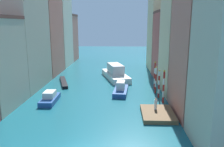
% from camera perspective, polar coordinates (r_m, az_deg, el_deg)
% --- Properties ---
extents(ground_plane, '(154.00, 154.00, 0.00)m').
position_cam_1_polar(ground_plane, '(44.64, -2.58, -2.84)').
color(ground_plane, '#196070').
extents(building_left_2, '(6.19, 12.24, 21.02)m').
position_cam_1_polar(building_left_2, '(44.57, -21.44, 10.01)').
color(building_left_2, '#BCB299').
rests_on(building_left_2, ground).
extents(building_left_3, '(6.19, 10.80, 19.50)m').
position_cam_1_polar(building_left_3, '(55.53, -16.52, 9.87)').
color(building_left_3, '#C6705B').
rests_on(building_left_3, ground).
extents(building_left_4, '(6.19, 10.83, 22.01)m').
position_cam_1_polar(building_left_4, '(66.19, -13.44, 11.45)').
color(building_left_4, beige).
rests_on(building_left_4, ground).
extents(building_left_5, '(6.19, 8.56, 14.61)m').
position_cam_1_polar(building_left_5, '(75.66, -11.32, 8.82)').
color(building_left_5, '#C6705B').
rests_on(building_left_5, ground).
extents(building_right_1, '(6.19, 9.60, 20.49)m').
position_cam_1_polar(building_right_1, '(31.07, 21.73, 8.82)').
color(building_right_1, '#C6705B').
rests_on(building_right_1, ground).
extents(building_right_2, '(6.19, 9.71, 17.23)m').
position_cam_1_polar(building_right_2, '(40.63, 17.01, 7.49)').
color(building_right_2, beige).
rests_on(building_right_2, ground).
extents(building_right_3, '(6.19, 9.55, 14.33)m').
position_cam_1_polar(building_right_3, '(50.09, 14.19, 6.81)').
color(building_right_3, '#B25147').
rests_on(building_right_3, ground).
extents(building_right_4, '(6.19, 11.35, 21.84)m').
position_cam_1_polar(building_right_4, '(60.51, 12.31, 11.37)').
color(building_right_4, beige).
rests_on(building_right_4, ground).
extents(waterfront_dock, '(4.11, 5.58, 0.52)m').
position_cam_1_polar(waterfront_dock, '(30.61, 11.33, -9.84)').
color(waterfront_dock, brown).
rests_on(waterfront_dock, ground).
extents(person_on_dock, '(0.36, 0.36, 1.60)m').
position_cam_1_polar(person_on_dock, '(31.05, 10.86, -7.51)').
color(person_on_dock, white).
rests_on(person_on_dock, waterfront_dock).
extents(mooring_pole_0, '(0.30, 0.30, 5.08)m').
position_cam_1_polar(mooring_pole_0, '(34.59, 12.78, -3.23)').
color(mooring_pole_0, red).
rests_on(mooring_pole_0, ground).
extents(mooring_pole_1, '(0.31, 0.31, 4.61)m').
position_cam_1_polar(mooring_pole_1, '(37.14, 11.66, -2.48)').
color(mooring_pole_1, red).
rests_on(mooring_pole_1, ground).
extents(mooring_pole_2, '(0.27, 0.27, 4.68)m').
position_cam_1_polar(mooring_pole_2, '(39.44, 10.87, -1.53)').
color(mooring_pole_2, red).
rests_on(mooring_pole_2, ground).
extents(mooring_pole_3, '(0.28, 0.28, 5.05)m').
position_cam_1_polar(mooring_pole_3, '(42.13, 10.64, -0.37)').
color(mooring_pole_3, red).
rests_on(mooring_pole_3, ground).
extents(vaporetto_white, '(6.74, 11.89, 3.16)m').
position_cam_1_polar(vaporetto_white, '(49.40, 0.87, 0.04)').
color(vaporetto_white, white).
rests_on(vaporetto_white, ground).
extents(gondola_black, '(3.68, 8.53, 0.52)m').
position_cam_1_polar(gondola_black, '(46.67, -12.01, -2.10)').
color(gondola_black, black).
rests_on(gondola_black, ground).
extents(motorboat_0, '(2.17, 5.34, 1.69)m').
position_cam_1_polar(motorboat_0, '(36.13, -15.28, -5.95)').
color(motorboat_0, '#234C93').
rests_on(motorboat_0, ground).
extents(motorboat_1, '(2.72, 6.28, 2.11)m').
position_cam_1_polar(motorboat_1, '(39.11, 2.20, -3.99)').
color(motorboat_1, '#234C93').
rests_on(motorboat_1, ground).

